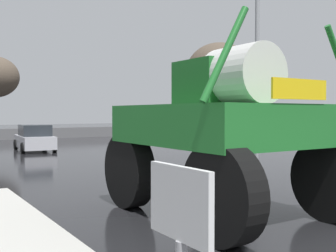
# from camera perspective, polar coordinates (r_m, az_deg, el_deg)

# --- Properties ---
(ground_plane) EXTENTS (120.00, 120.00, 0.00)m
(ground_plane) POSITION_cam_1_polar(r_m,az_deg,el_deg) (20.70, -17.96, -4.37)
(ground_plane) COLOR black
(median_island) EXTENTS (1.66, 10.34, 0.15)m
(median_island) POSITION_cam_1_polar(r_m,az_deg,el_deg) (7.12, -19.58, -15.66)
(median_island) COLOR #B2AFA8
(median_island) RESTS_ON ground
(oversize_sprayer) EXTENTS (4.05, 5.08, 3.95)m
(oversize_sprayer) POSITION_cam_1_polar(r_m,az_deg,el_deg) (9.01, 7.74, -0.43)
(oversize_sprayer) COLOR black
(oversize_sprayer) RESTS_ON ground
(sedan_ahead) EXTENTS (2.15, 4.23, 1.52)m
(sedan_ahead) POSITION_cam_1_polar(r_m,az_deg,el_deg) (25.07, -17.97, -1.66)
(sedan_ahead) COLOR #B7B7BF
(sedan_ahead) RESTS_ON ground
(traffic_signal_near_right) EXTENTS (0.24, 0.54, 3.52)m
(traffic_signal_near_right) POSITION_cam_1_polar(r_m,az_deg,el_deg) (15.08, 5.37, 3.21)
(traffic_signal_near_right) COLOR gray
(traffic_signal_near_right) RESTS_ON ground
(streetlight_near_right) EXTENTS (2.25, 0.24, 9.35)m
(streetlight_near_right) POSITION_cam_1_polar(r_m,az_deg,el_deg) (18.49, 12.58, 11.04)
(streetlight_near_right) COLOR gray
(streetlight_near_right) RESTS_ON ground
(bare_tree_right) EXTENTS (3.67, 3.67, 6.16)m
(bare_tree_right) POSITION_cam_1_polar(r_m,az_deg,el_deg) (23.66, 7.09, 7.54)
(bare_tree_right) COLOR #473828
(bare_tree_right) RESTS_ON ground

